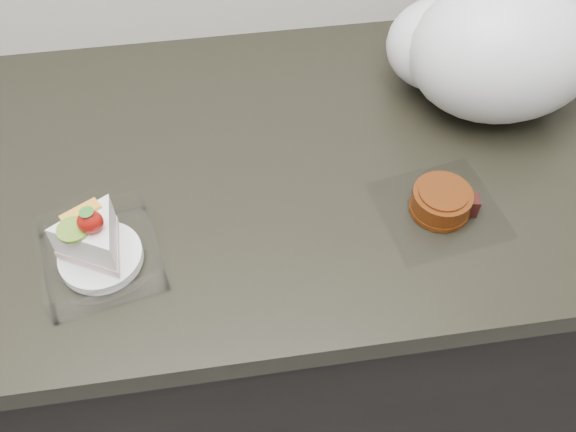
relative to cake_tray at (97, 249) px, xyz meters
The scene contains 4 objects.
counter 0.51m from the cake_tray, 56.60° to the left, with size 2.04×0.64×0.90m.
cake_tray is the anchor object (origin of this frame).
mooncake_wrap 0.46m from the cake_tray, ahead, with size 0.19×0.18×0.04m.
plastic_bag 0.63m from the cake_tray, 21.39° to the left, with size 0.36×0.32×0.26m.
Camera 1 is at (0.07, 1.04, 1.60)m, focal length 40.00 mm.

